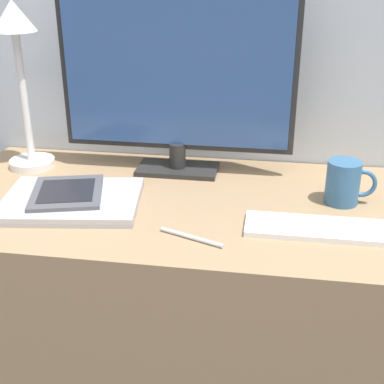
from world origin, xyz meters
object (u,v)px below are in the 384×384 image
object	(u,v)px
laptop	(72,201)
desk_lamp	(19,60)
keyboard	(325,229)
ereader	(67,192)
pen	(191,237)
coffee_mug	(344,182)
monitor	(177,76)

from	to	relation	value
laptop	desk_lamp	bearing A→B (deg)	131.98
keyboard	laptop	bearing A→B (deg)	175.77
ereader	desk_lamp	xyz separation A→B (m)	(-0.17, 0.20, 0.25)
laptop	desk_lamp	xyz separation A→B (m)	(-0.19, 0.21, 0.27)
keyboard	laptop	distance (m)	0.55
desk_lamp	keyboard	bearing A→B (deg)	-18.66
laptop	pen	xyz separation A→B (m)	(0.29, -0.11, -0.01)
ereader	desk_lamp	size ratio (longest dim) A/B	0.51
laptop	ereader	size ratio (longest dim) A/B	1.54
laptop	coffee_mug	bearing A→B (deg)	10.09
monitor	ereader	distance (m)	0.38
laptop	ereader	distance (m)	0.02
laptop	coffee_mug	xyz separation A→B (m)	(0.60, 0.11, 0.04)
coffee_mug	keyboard	bearing A→B (deg)	-108.02
ereader	coffee_mug	size ratio (longest dim) A/B	1.90
laptop	coffee_mug	size ratio (longest dim) A/B	2.92
laptop	coffee_mug	world-z (taller)	coffee_mug
desk_lamp	ereader	bearing A→B (deg)	-48.90
keyboard	desk_lamp	distance (m)	0.83
desk_lamp	coffee_mug	bearing A→B (deg)	-7.40
keyboard	monitor	bearing A→B (deg)	141.73
ereader	laptop	bearing A→B (deg)	-33.66
keyboard	ereader	xyz separation A→B (m)	(-0.57, 0.05, 0.02)
monitor	ereader	size ratio (longest dim) A/B	2.72
monitor	keyboard	size ratio (longest dim) A/B	1.80
laptop	desk_lamp	world-z (taller)	desk_lamp
desk_lamp	laptop	bearing A→B (deg)	-48.02
desk_lamp	coffee_mug	distance (m)	0.83
coffee_mug	monitor	bearing A→B (deg)	161.85
ereader	pen	xyz separation A→B (m)	(0.30, -0.12, -0.02)
monitor	coffee_mug	bearing A→B (deg)	-18.15
laptop	pen	distance (m)	0.31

